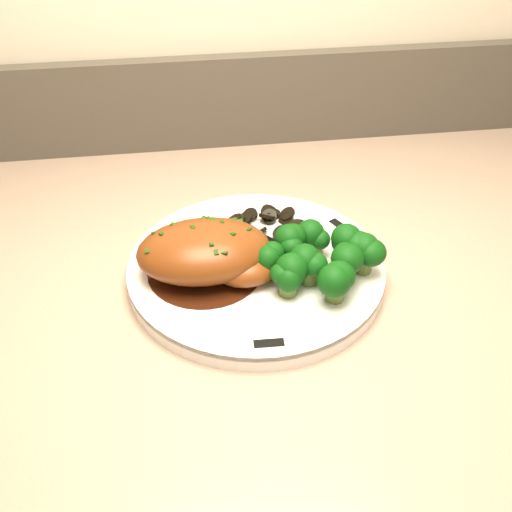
{
  "coord_description": "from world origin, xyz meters",
  "views": [
    {
      "loc": [
        -0.52,
        1.21,
        1.26
      ],
      "look_at": [
        -0.45,
        1.7,
        0.88
      ],
      "focal_mm": 45.0,
      "sensor_mm": 36.0,
      "label": 1
    }
  ],
  "objects": [
    {
      "name": "rim_accent_0",
      "position": [
        -0.35,
        1.75,
        0.87
      ],
      "size": [
        0.02,
        0.03,
        0.0
      ],
      "primitive_type": "cube",
      "rotation": [
        0.0,
        0.0,
        2.05
      ],
      "color": "black",
      "rests_on": "plate"
    },
    {
      "name": "mushroom_pile",
      "position": [
        -0.43,
        1.75,
        0.87
      ],
      "size": [
        0.08,
        0.06,
        0.02
      ],
      "color": "black",
      "rests_on": "plate"
    },
    {
      "name": "counter",
      "position": [
        -0.27,
        1.67,
        0.43
      ],
      "size": [
        1.97,
        0.65,
        0.97
      ],
      "color": "#4D3123",
      "rests_on": "ground"
    },
    {
      "name": "rim_accent_1",
      "position": [
        -0.54,
        1.76,
        0.87
      ],
      "size": [
        0.02,
        0.03,
        0.0
      ],
      "primitive_type": "cube",
      "rotation": [
        0.0,
        0.0,
        4.15
      ],
      "color": "black",
      "rests_on": "plate"
    },
    {
      "name": "gravy_pool",
      "position": [
        -0.5,
        1.7,
        0.87
      ],
      "size": [
        0.11,
        0.11,
        0.0
      ],
      "primitive_type": "cylinder",
      "color": "#331409",
      "rests_on": "plate"
    },
    {
      "name": "chicken_breast",
      "position": [
        -0.5,
        1.7,
        0.89
      ],
      "size": [
        0.13,
        0.09,
        0.05
      ],
      "rotation": [
        0.0,
        0.0,
        0.01
      ],
      "color": "brown",
      "rests_on": "plate"
    },
    {
      "name": "broccoli_florets",
      "position": [
        -0.4,
        1.68,
        0.89
      ],
      "size": [
        0.11,
        0.09,
        0.04
      ],
      "rotation": [
        0.0,
        0.0,
        -0.06
      ],
      "color": "olive",
      "rests_on": "plate"
    },
    {
      "name": "plate",
      "position": [
        -0.45,
        1.7,
        0.86
      ],
      "size": [
        0.33,
        0.33,
        0.02
      ],
      "primitive_type": "cylinder",
      "rotation": [
        0.0,
        0.0,
        0.42
      ],
      "color": "white",
      "rests_on": "counter"
    },
    {
      "name": "rim_accent_2",
      "position": [
        -0.46,
        1.59,
        0.87
      ],
      "size": [
        0.03,
        0.01,
        0.0
      ],
      "primitive_type": "cube",
      "rotation": [
        0.0,
        0.0,
        6.24
      ],
      "color": "black",
      "rests_on": "plate"
    }
  ]
}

